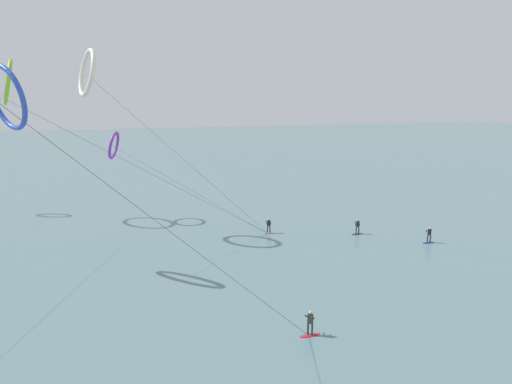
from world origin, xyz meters
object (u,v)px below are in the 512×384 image
kite_cobalt (7,98)px  surfer_crimson (310,325)px  kite_lime (8,82)px  kite_ivory (87,73)px  surfer_coral (269,227)px  kite_violet (114,145)px  surfer_navy (429,236)px  surfer_charcoal (358,228)px

kite_cobalt → surfer_crimson: bearing=-167.1°
kite_lime → kite_ivory: 13.62m
surfer_crimson → kite_lime: kite_lime is taller
surfer_coral → kite_cobalt: kite_cobalt is taller
kite_violet → surfer_crimson: bearing=35.0°
surfer_navy → surfer_coral: bearing=177.4°
kite_lime → kite_violet: size_ratio=2.78×
kite_cobalt → kite_ivory: 10.79m
surfer_charcoal → kite_lime: size_ratio=0.04×
surfer_charcoal → kite_cobalt: 35.61m
surfer_coral → kite_ivory: (-17.81, 4.80, 16.43)m
surfer_coral → kite_violet: (-15.65, 10.90, 8.40)m
surfer_coral → kite_lime: size_ratio=0.04×
kite_lime → kite_ivory: bearing=33.0°
surfer_coral → surfer_crimson: bearing=82.7°
surfer_coral → surfer_navy: bearing=156.1°
kite_cobalt → kite_ivory: size_ratio=1.30×
surfer_coral → kite_ivory: size_ratio=0.09×
surfer_navy → surfer_charcoal: 7.35m
surfer_navy → kite_cobalt: bearing=-159.6°
kite_cobalt → kite_ivory: kite_ivory is taller
kite_cobalt → kite_violet: bearing=-62.8°
kite_violet → surfer_coral: bearing=71.2°
kite_cobalt → surfer_navy: bearing=-131.1°
surfer_charcoal → kite_violet: (-24.83, 14.19, 8.40)m
surfer_charcoal → kite_cobalt: size_ratio=0.07×
surfer_charcoal → surfer_coral: size_ratio=1.00×
kite_lime → kite_cobalt: bearing=1.1°
surfer_charcoal → kite_cobalt: (-32.73, -0.71, 14.01)m
kite_lime → kite_cobalt: size_ratio=1.81×
kite_violet → kite_cobalt: bearing=-11.9°
surfer_crimson → surfer_navy: size_ratio=1.00×
surfer_crimson → surfer_charcoal: (13.89, 17.80, 0.00)m
surfer_navy → kite_lime: kite_lime is taller
surfer_navy → kite_cobalt: (-38.21, 4.20, 14.01)m
kite_lime → kite_ivory: (9.07, -10.13, 0.71)m
surfer_charcoal → kite_lime: 43.35m
surfer_navy → kite_ivory: 38.63m
surfer_charcoal → kite_lime: (-36.06, 18.22, 15.72)m
surfer_crimson → surfer_coral: (4.71, 21.09, 0.00)m
surfer_coral → kite_violet: 20.84m
surfer_charcoal → surfer_navy: bearing=153.3°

